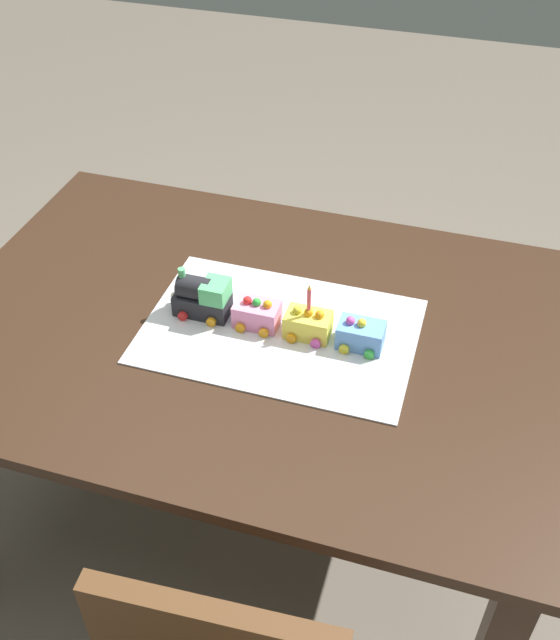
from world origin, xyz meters
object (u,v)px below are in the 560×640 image
cake_locomotive (202,297)px  cake_car_gondola_bubblegum (257,314)px  dining_table (250,357)px  cake_car_caboose_lemon (308,324)px  birthday_candle (309,298)px  cake_car_flatbed_sky_blue (360,335)px

cake_locomotive → cake_car_gondola_bubblegum: size_ratio=1.40×
dining_table → cake_car_gondola_bubblegum: size_ratio=14.00×
cake_car_caboose_lemon → birthday_candle: birthday_candle is taller
cake_locomotive → cake_car_flatbed_sky_blue: (0.36, -0.00, -0.02)m
cake_car_flatbed_sky_blue → birthday_candle: bearing=180.0°
cake_car_caboose_lemon → cake_car_flatbed_sky_blue: bearing=0.0°
cake_car_gondola_bubblegum → cake_car_flatbed_sky_blue: (0.24, 0.00, -0.00)m
cake_locomotive → cake_car_gondola_bubblegum: bearing=-0.0°
cake_car_caboose_lemon → birthday_candle: size_ratio=1.50×
cake_car_caboose_lemon → cake_car_flatbed_sky_blue: 0.12m
dining_table → birthday_candle: (0.14, -0.00, 0.22)m
dining_table → cake_car_flatbed_sky_blue: size_ratio=14.00×
cake_car_gondola_bubblegum → cake_locomotive: bearing=180.0°
dining_table → cake_locomotive: cake_locomotive is taller
birthday_candle → cake_car_flatbed_sky_blue: bearing=-0.0°
dining_table → cake_car_flatbed_sky_blue: bearing=-0.3°
cake_car_caboose_lemon → birthday_candle: 0.07m
cake_locomotive → cake_car_gondola_bubblegum: 0.13m
cake_car_caboose_lemon → cake_car_flatbed_sky_blue: (0.12, 0.00, -0.00)m
cake_car_flatbed_sky_blue → birthday_candle: birthday_candle is taller
cake_car_caboose_lemon → birthday_candle: (0.00, 0.00, 0.07)m
dining_table → cake_car_caboose_lemon: 0.20m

